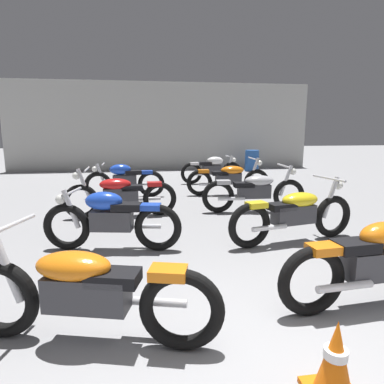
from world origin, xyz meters
TOP-DOWN VIEW (x-y plane):
  - back_wall at (0.00, 12.51)m, footprint 12.59×0.24m
  - motorcycle_left_row_0 at (-1.37, 0.84)m, footprint 2.12×0.82m
  - motorcycle_left_row_1 at (-1.35, 2.95)m, footprint 1.96×0.56m
  - motorcycle_left_row_2 at (-1.34, 4.77)m, footprint 2.17×0.68m
  - motorcycle_left_row_3 at (-1.35, 6.64)m, footprint 1.97×0.48m
  - motorcycle_right_row_0 at (1.26, 1.01)m, footprint 1.97×0.50m
  - motorcycle_right_row_1 at (1.35, 2.89)m, footprint 2.15×0.77m
  - motorcycle_right_row_2 at (1.38, 4.79)m, footprint 2.17×0.68m
  - motorcycle_right_row_3 at (1.31, 6.58)m, footprint 2.17×0.68m
  - motorcycle_right_row_4 at (1.27, 8.49)m, footprint 1.97×0.48m
  - oil_drum at (3.53, 11.36)m, footprint 0.59×0.59m
  - traffic_cone at (0.27, 0.03)m, footprint 0.32×0.32m

SIDE VIEW (x-z plane):
  - traffic_cone at x=0.27m, z-range -0.01..0.53m
  - oil_drum at x=3.53m, z-range 0.00..0.85m
  - motorcycle_left_row_0 at x=-1.37m, z-range -0.04..0.94m
  - motorcycle_left_row_2 at x=-1.34m, z-range -0.04..0.94m
  - motorcycle_right_row_1 at x=1.35m, z-range -0.04..0.94m
  - motorcycle_right_row_2 at x=1.38m, z-range -0.04..0.94m
  - motorcycle_right_row_3 at x=1.31m, z-range -0.04..0.94m
  - motorcycle_left_row_1 at x=-1.35m, z-range 0.02..0.90m
  - motorcycle_left_row_3 at x=-1.35m, z-range 0.02..0.90m
  - motorcycle_right_row_0 at x=1.26m, z-range 0.02..0.90m
  - motorcycle_right_row_4 at x=1.27m, z-range 0.02..0.90m
  - back_wall at x=0.00m, z-range 0.00..3.60m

